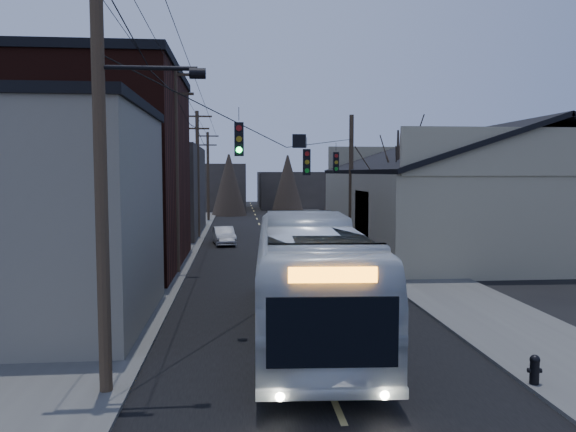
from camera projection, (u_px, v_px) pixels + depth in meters
name	position (u px, v px, depth m)	size (l,w,h in m)	color
road_surface	(267.00, 242.00, 39.75)	(9.00, 110.00, 0.02)	black
sidewalk_left	(174.00, 243.00, 39.16)	(4.00, 110.00, 0.12)	#474744
sidewalk_right	(357.00, 241.00, 40.33)	(4.00, 110.00, 0.12)	#474744
building_clapboard	(18.00, 218.00, 17.82)	(8.00, 8.00, 7.00)	slate
building_brick	(81.00, 172.00, 28.53)	(10.00, 12.00, 10.00)	black
building_left_far	(143.00, 191.00, 44.58)	(9.00, 14.00, 7.00)	#37322C
warehouse	(474.00, 208.00, 35.74)	(16.16, 20.60, 7.73)	gray
building_far_left	(207.00, 187.00, 73.73)	(10.00, 12.00, 6.00)	#37322C
building_far_right	(301.00, 189.00, 79.90)	(12.00, 14.00, 5.00)	#37322C
bare_tree	(397.00, 198.00, 30.12)	(0.40, 0.40, 7.20)	black
utility_lines	(219.00, 172.00, 33.27)	(11.24, 45.28, 10.50)	#382B1E
bus	(309.00, 276.00, 17.27)	(3.01, 12.85, 3.58)	silver
parked_car	(224.00, 236.00, 38.42)	(1.31, 3.75, 1.23)	#A5A8AD
fire_hydrant	(535.00, 368.00, 12.84)	(0.33, 0.23, 0.68)	black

